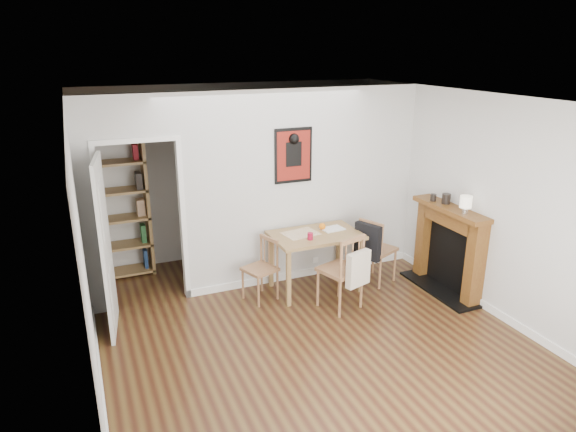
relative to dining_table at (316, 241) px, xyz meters
name	(u,v)px	position (x,y,z in m)	size (l,w,h in m)	color
ground	(307,331)	(-0.55, -0.94, -0.69)	(5.20, 5.20, 0.00)	#4F3719
room_shell	(272,191)	(-0.45, 0.41, 0.61)	(5.20, 5.20, 5.20)	silver
dining_table	(316,241)	(0.00, 0.00, 0.00)	(1.15, 0.73, 0.78)	#966C46
chair_left	(260,270)	(-0.77, 0.01, -0.28)	(0.52, 0.52, 0.81)	#9C6E48
chair_right	(377,249)	(0.86, -0.12, -0.21)	(0.65, 0.61, 0.92)	#9C6E48
chair_front	(341,270)	(0.07, -0.58, -0.19)	(0.62, 0.66, 0.98)	#9C6E48
bookshelf	(116,206)	(-2.33, 1.46, 0.34)	(0.88, 0.35, 2.08)	#966C46
fireplace	(449,246)	(1.61, -0.69, -0.07)	(0.45, 1.25, 1.16)	brown
red_glass	(310,236)	(-0.16, -0.16, 0.14)	(0.07, 0.07, 0.09)	maroon
orange_fruit	(322,226)	(0.15, 0.11, 0.14)	(0.09, 0.09, 0.09)	orange
placemat	(301,234)	(-0.18, 0.08, 0.10)	(0.44, 0.33, 0.00)	#F1E4C6
notebook	(333,229)	(0.28, 0.06, 0.10)	(0.29, 0.21, 0.01)	white
mantel_lamp	(466,203)	(1.52, -0.99, 0.61)	(0.14, 0.14, 0.23)	silver
ceramic_jar_a	(446,199)	(1.60, -0.55, 0.54)	(0.11, 0.11, 0.13)	black
ceramic_jar_b	(433,198)	(1.52, -0.39, 0.52)	(0.08, 0.08, 0.10)	black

